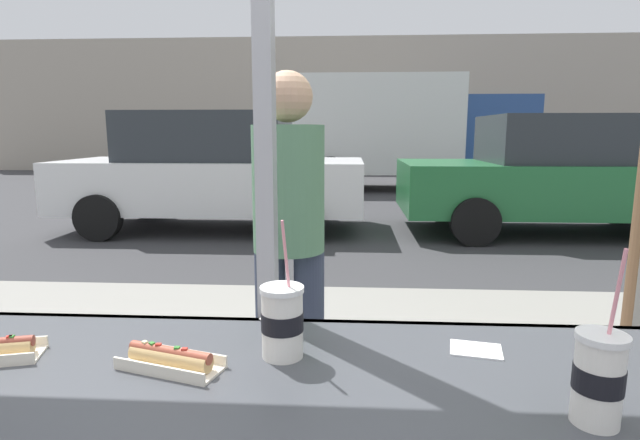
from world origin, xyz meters
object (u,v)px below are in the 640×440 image
object	(u,v)px
soda_cup_right	(598,377)
hotdog_tray_near	(170,359)
soda_cup_left	(282,320)
parked_car_green	(562,174)
box_truck	(393,129)
pedestrian	(289,230)
parked_car_white	(213,171)

from	to	relation	value
soda_cup_right	hotdog_tray_near	distance (m)	0.86
soda_cup_left	soda_cup_right	size ratio (longest dim) A/B	1.00
hotdog_tray_near	parked_car_green	world-z (taller)	parked_car_green
box_truck	pedestrian	world-z (taller)	box_truck
soda_cup_left	pedestrian	distance (m)	1.10
parked_car_white	hotdog_tray_near	bearing A→B (deg)	-75.38
soda_cup_left	pedestrian	world-z (taller)	pedestrian
hotdog_tray_near	parked_car_green	xyz separation A→B (m)	(3.48, 6.41, -0.11)
box_truck	hotdog_tray_near	bearing A→B (deg)	-97.08
soda_cup_right	box_truck	world-z (taller)	box_truck
hotdog_tray_near	box_truck	xyz separation A→B (m)	(1.50, 12.10, 0.59)
box_truck	parked_car_green	bearing A→B (deg)	-70.85
box_truck	soda_cup_left	bearing A→B (deg)	-95.99
pedestrian	hotdog_tray_near	bearing A→B (deg)	-96.00
hotdog_tray_near	box_truck	size ratio (longest dim) A/B	0.04
parked_car_white	parked_car_green	size ratio (longest dim) A/B	0.99
hotdog_tray_near	pedestrian	distance (m)	1.18
soda_cup_right	box_truck	bearing A→B (deg)	86.90
soda_cup_left	hotdog_tray_near	world-z (taller)	soda_cup_left
parked_car_white	pedestrian	bearing A→B (deg)	-71.09
parked_car_white	parked_car_green	xyz separation A→B (m)	(5.15, -0.00, -0.02)
parked_car_green	soda_cup_right	bearing A→B (deg)	-111.88
box_truck	pedestrian	bearing A→B (deg)	-97.20
box_truck	parked_car_white	bearing A→B (deg)	-119.17
box_truck	pedestrian	size ratio (longest dim) A/B	3.97
pedestrian	soda_cup_right	bearing A→B (deg)	-61.69
hotdog_tray_near	box_truck	distance (m)	12.21
parked_car_white	soda_cup_right	bearing A→B (deg)	-69.08
pedestrian	box_truck	bearing A→B (deg)	82.80
soda_cup_left	box_truck	distance (m)	12.10
soda_cup_left	box_truck	size ratio (longest dim) A/B	0.05
soda_cup_right	hotdog_tray_near	xyz separation A→B (m)	(-0.84, 0.16, -0.07)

